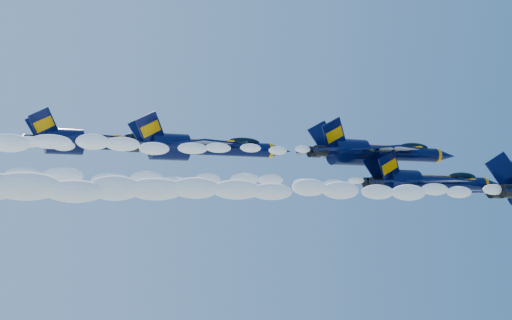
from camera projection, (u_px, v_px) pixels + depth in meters
name	position (u px, v px, depth m)	size (l,w,h in m)	color
smoke_trail_jet_lead	(133.00, 189.00, 49.90)	(65.70, 2.68, 2.41)	white
jet_second	(428.00, 182.00, 69.79)	(16.08, 13.19, 5.98)	black
jet_third	(377.00, 152.00, 72.17)	(17.30, 14.19, 6.43)	black
jet_fourth	(202.00, 147.00, 74.26)	(18.13, 14.87, 6.74)	black
jet_fifth	(98.00, 142.00, 79.70)	(18.65, 15.30, 6.93)	black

